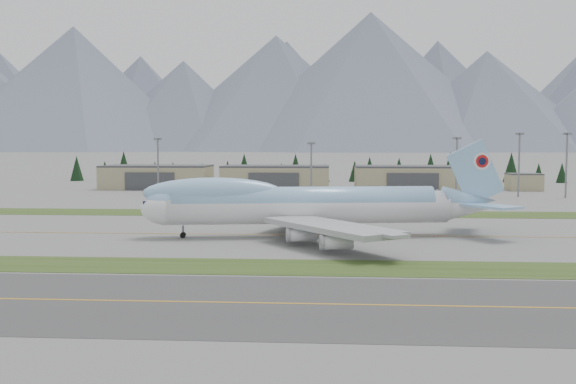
# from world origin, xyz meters

# --- Properties ---
(ground) EXTENTS (7000.00, 7000.00, 0.00)m
(ground) POSITION_xyz_m (0.00, 0.00, 0.00)
(ground) COLOR slate
(ground) RESTS_ON ground
(grass_strip_near) EXTENTS (400.00, 14.00, 0.08)m
(grass_strip_near) POSITION_xyz_m (0.00, -38.00, 0.00)
(grass_strip_near) COLOR #2C4117
(grass_strip_near) RESTS_ON ground
(grass_strip_far) EXTENTS (400.00, 18.00, 0.08)m
(grass_strip_far) POSITION_xyz_m (0.00, 45.00, 0.00)
(grass_strip_far) COLOR #2C4117
(grass_strip_far) RESTS_ON ground
(asphalt_taxiway) EXTENTS (400.00, 32.00, 0.04)m
(asphalt_taxiway) POSITION_xyz_m (0.00, -62.00, 0.00)
(asphalt_taxiway) COLOR #373737
(asphalt_taxiway) RESTS_ON ground
(taxiway_line_main) EXTENTS (400.00, 0.40, 0.02)m
(taxiway_line_main) POSITION_xyz_m (0.00, 0.00, 0.00)
(taxiway_line_main) COLOR orange
(taxiway_line_main) RESTS_ON ground
(taxiway_line_near) EXTENTS (400.00, 0.40, 0.02)m
(taxiway_line_near) POSITION_xyz_m (0.00, -62.00, 0.00)
(taxiway_line_near) COLOR orange
(taxiway_line_near) RESTS_ON ground
(boeing_747_freighter) EXTENTS (80.94, 68.90, 21.23)m
(boeing_747_freighter) POSITION_xyz_m (4.39, -2.23, 7.00)
(boeing_747_freighter) COLOR white
(boeing_747_freighter) RESTS_ON ground
(hangar_left) EXTENTS (48.00, 26.60, 10.80)m
(hangar_left) POSITION_xyz_m (-70.00, 149.90, 5.39)
(hangar_left) COLOR tan
(hangar_left) RESTS_ON ground
(hangar_center) EXTENTS (48.00, 26.60, 10.80)m
(hangar_center) POSITION_xyz_m (-15.00, 149.90, 5.39)
(hangar_center) COLOR tan
(hangar_center) RESTS_ON ground
(hangar_right) EXTENTS (48.00, 26.60, 10.80)m
(hangar_right) POSITION_xyz_m (45.00, 149.90, 5.39)
(hangar_right) COLOR tan
(hangar_right) RESTS_ON ground
(control_shed) EXTENTS (14.00, 12.00, 7.60)m
(control_shed) POSITION_xyz_m (95.00, 148.00, 3.80)
(control_shed) COLOR tan
(control_shed) RESTS_ON ground
(floodlight_masts) EXTENTS (161.42, 8.26, 24.70)m
(floodlight_masts) POSITION_xyz_m (37.69, 109.95, 16.21)
(floodlight_masts) COLOR slate
(floodlight_masts) RESTS_ON ground
(service_vehicle_a) EXTENTS (3.34, 4.21, 1.34)m
(service_vehicle_a) POSITION_xyz_m (-20.89, 119.30, 0.00)
(service_vehicle_a) COLOR white
(service_vehicle_a) RESTS_ON ground
(service_vehicle_b) EXTENTS (3.34, 2.68, 1.06)m
(service_vehicle_b) POSITION_xyz_m (28.69, 124.76, 0.00)
(service_vehicle_b) COLOR gold
(service_vehicle_b) RESTS_ON ground
(service_vehicle_c) EXTENTS (2.50, 4.54, 1.25)m
(service_vehicle_c) POSITION_xyz_m (55.45, 135.87, 0.00)
(service_vehicle_c) COLOR silver
(service_vehicle_c) RESTS_ON ground
(conifer_belt) EXTENTS (272.62, 13.52, 16.85)m
(conifer_belt) POSITION_xyz_m (5.25, 212.14, 7.12)
(conifer_belt) COLOR black
(conifer_belt) RESTS_ON ground
(mountain_ridge_front) EXTENTS (4288.05, 1281.06, 515.18)m
(mountain_ridge_front) POSITION_xyz_m (47.16, 2203.72, 230.06)
(mountain_ridge_front) COLOR #4F5669
(mountain_ridge_front) RESTS_ON ground
(mountain_ridge_rear) EXTENTS (4482.29, 1017.84, 508.92)m
(mountain_ridge_rear) POSITION_xyz_m (261.81, 2900.00, 255.79)
(mountain_ridge_rear) COLOR #4F5669
(mountain_ridge_rear) RESTS_ON ground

